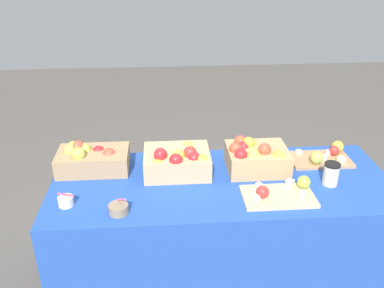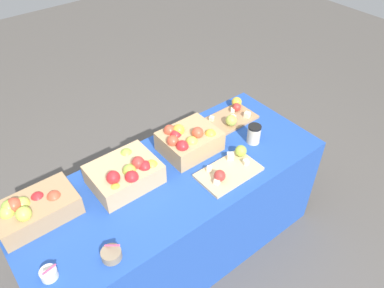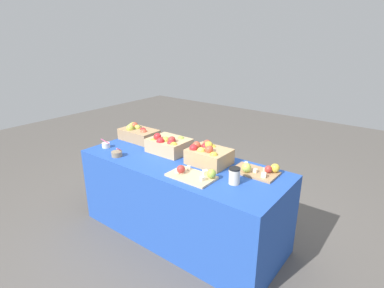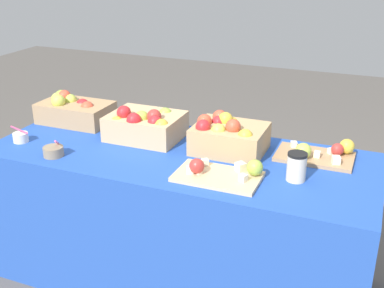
% 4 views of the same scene
% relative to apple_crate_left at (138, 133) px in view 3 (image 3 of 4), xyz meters
% --- Properties ---
extents(ground_plane, '(10.00, 10.00, 0.00)m').
position_rel_apple_crate_left_xyz_m(ground_plane, '(0.74, -0.19, -0.81)').
color(ground_plane, '#56514C').
extents(table, '(1.90, 0.76, 0.74)m').
position_rel_apple_crate_left_xyz_m(table, '(0.74, -0.19, -0.44)').
color(table, '#234CAD').
rests_on(table, ground_plane).
extents(apple_crate_left, '(0.41, 0.25, 0.18)m').
position_rel_apple_crate_left_xyz_m(apple_crate_left, '(0.00, 0.00, 0.00)').
color(apple_crate_left, tan).
rests_on(apple_crate_left, table).
extents(apple_crate_middle, '(0.37, 0.29, 0.18)m').
position_rel_apple_crate_left_xyz_m(apple_crate_middle, '(0.50, -0.08, 0.01)').
color(apple_crate_middle, tan).
rests_on(apple_crate_middle, table).
extents(apple_crate_right, '(0.35, 0.28, 0.18)m').
position_rel_apple_crate_left_xyz_m(apple_crate_right, '(0.95, -0.07, 0.01)').
color(apple_crate_right, tan).
rests_on(apple_crate_right, table).
extents(cutting_board_front, '(0.37, 0.22, 0.09)m').
position_rel_apple_crate_left_xyz_m(cutting_board_front, '(1.02, -0.37, -0.05)').
color(cutting_board_front, '#D1B284').
rests_on(cutting_board_front, table).
extents(cutting_board_back, '(0.36, 0.22, 0.09)m').
position_rel_apple_crate_left_xyz_m(cutting_board_back, '(1.39, 0.00, -0.04)').
color(cutting_board_back, tan).
rests_on(cutting_board_back, table).
extents(sample_bowl_near, '(0.08, 0.08, 0.10)m').
position_rel_apple_crate_left_xyz_m(sample_bowl_near, '(-0.08, -0.36, -0.05)').
color(sample_bowl_near, silver).
rests_on(sample_bowl_near, table).
extents(sample_bowl_mid, '(0.10, 0.10, 0.10)m').
position_rel_apple_crate_left_xyz_m(sample_bowl_mid, '(0.19, -0.45, -0.05)').
color(sample_bowl_mid, gray).
rests_on(sample_bowl_mid, table).
extents(coffee_cup, '(0.09, 0.09, 0.13)m').
position_rel_apple_crate_left_xyz_m(coffee_cup, '(1.32, -0.27, -0.01)').
color(coffee_cup, beige).
rests_on(coffee_cup, table).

